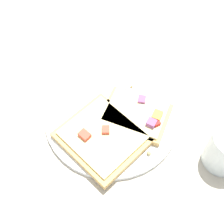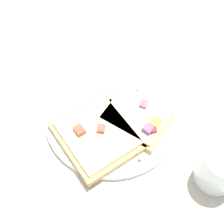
{
  "view_description": "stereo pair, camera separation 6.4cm",
  "coord_description": "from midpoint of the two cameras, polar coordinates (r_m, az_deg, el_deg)",
  "views": [
    {
      "loc": [
        0.3,
        0.18,
        0.56
      ],
      "look_at": [
        0.0,
        0.0,
        0.02
      ],
      "focal_mm": 50.0,
      "sensor_mm": 36.0,
      "label": 1
    },
    {
      "loc": [
        0.26,
        0.23,
        0.56
      ],
      "look_at": [
        0.0,
        0.0,
        0.02
      ],
      "focal_mm": 50.0,
      "sensor_mm": 36.0,
      "label": 2
    }
  ],
  "objects": [
    {
      "name": "ground_plane",
      "position": [
        0.66,
        2.77,
        -1.25
      ],
      "size": [
        4.0,
        4.0,
        0.0
      ],
      "primitive_type": "plane",
      "color": "#BCB29E"
    },
    {
      "name": "plate",
      "position": [
        0.66,
        2.8,
        -0.98
      ],
      "size": [
        0.28,
        0.28,
        0.01
      ],
      "color": "white",
      "rests_on": "ground"
    },
    {
      "name": "fork",
      "position": [
        0.65,
        0.14,
        0.14
      ],
      "size": [
        0.18,
        0.12,
        0.01
      ],
      "rotation": [
        0.0,
        0.0,
        6.87
      ],
      "color": "#B7B7BC",
      "rests_on": "plate"
    },
    {
      "name": "knife",
      "position": [
        0.68,
        5.54,
        2.88
      ],
      "size": [
        0.2,
        0.14,
        0.01
      ],
      "rotation": [
        0.0,
        0.0,
        6.86
      ],
      "color": "#B7B7BC",
      "rests_on": "plate"
    },
    {
      "name": "pizza_slice_main",
      "position": [
        0.61,
        0.26,
        -4.43
      ],
      "size": [
        0.17,
        0.18,
        0.03
      ],
      "rotation": [
        0.0,
        0.0,
        1.33
      ],
      "color": "tan",
      "rests_on": "plate"
    },
    {
      "name": "pizza_slice_corner",
      "position": [
        0.64,
        7.18,
        -1.34
      ],
      "size": [
        0.12,
        0.15,
        0.03
      ],
      "rotation": [
        0.0,
        0.0,
        4.87
      ],
      "color": "tan",
      "rests_on": "plate"
    },
    {
      "name": "crumb_scatter",
      "position": [
        0.64,
        5.85,
        -1.75
      ],
      "size": [
        0.13,
        0.12,
        0.01
      ],
      "color": "tan",
      "rests_on": "plate"
    },
    {
      "name": "drinking_glass",
      "position": [
        0.6,
        22.09,
        -9.76
      ],
      "size": [
        0.08,
        0.08,
        0.09
      ],
      "color": "silver",
      "rests_on": "ground"
    }
  ]
}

